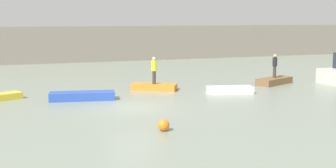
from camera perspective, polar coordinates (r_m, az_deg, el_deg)
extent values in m
plane|color=gray|center=(22.93, -4.51, -3.00)|extent=(120.00, 120.00, 0.00)
cube|color=gray|center=(46.85, -12.82, 4.95)|extent=(80.00, 1.20, 3.71)
cube|color=#2B4CAD|center=(25.34, -10.88, -1.51)|extent=(3.71, 1.70, 0.45)
cube|color=orange|center=(28.35, -1.79, -0.38)|extent=(3.03, 2.47, 0.38)
cube|color=white|center=(27.33, 7.90, -0.75)|extent=(2.90, 1.56, 0.42)
cube|color=brown|center=(31.64, 13.40, 0.37)|extent=(3.20, 2.23, 0.45)
cylinder|color=#38332D|center=(28.27, -1.79, 0.84)|extent=(0.22, 0.22, 0.84)
cylinder|color=#D8F226|center=(28.18, -1.80, 2.35)|extent=(0.32, 0.32, 0.66)
sphere|color=beige|center=(28.13, -1.80, 3.24)|extent=(0.22, 0.22, 0.22)
cylinder|color=#38332D|center=(31.56, 13.44, 1.52)|extent=(0.22, 0.22, 0.82)
cylinder|color=black|center=(31.48, 13.48, 2.78)|extent=(0.32, 0.32, 0.58)
sphere|color=tan|center=(31.45, 13.51, 3.52)|extent=(0.24, 0.24, 0.24)
sphere|color=orange|center=(18.13, -0.57, -5.27)|extent=(0.49, 0.49, 0.49)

